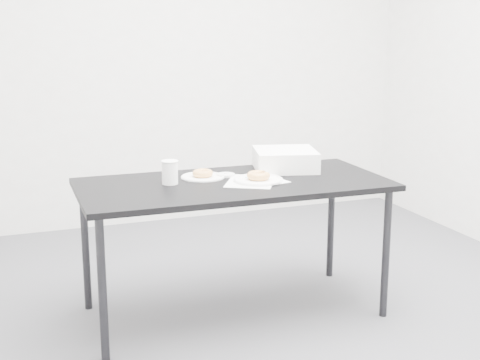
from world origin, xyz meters
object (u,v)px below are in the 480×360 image
object	(u,v)px
plate_near	(258,180)
scorecard	(251,182)
donut_near	(258,175)
donut_far	(203,173)
bakery_box	(285,159)
plate_far	(203,177)
pen	(256,176)
table	(234,192)
coffee_cup	(170,172)

from	to	relation	value
plate_near	scorecard	bearing A→B (deg)	176.71
donut_near	donut_far	distance (m)	0.31
donut_near	bakery_box	distance (m)	0.34
plate_far	bakery_box	world-z (taller)	bakery_box
pen	donut_far	world-z (taller)	donut_far
table	donut_near	bearing A→B (deg)	-14.98
donut_far	coffee_cup	bearing A→B (deg)	-158.17
table	bakery_box	world-z (taller)	bakery_box
donut_near	plate_far	xyz separation A→B (m)	(-0.25, 0.18, -0.03)
donut_far	coffee_cup	world-z (taller)	coffee_cup
coffee_cup	scorecard	bearing A→B (deg)	-13.73
plate_near	plate_far	bearing A→B (deg)	143.76
pen	plate_far	xyz separation A→B (m)	(-0.27, 0.10, -0.00)
pen	scorecard	bearing A→B (deg)	-141.01
plate_far	pen	bearing A→B (deg)	-20.57
scorecard	plate_far	distance (m)	0.27
pen	plate_far	bearing A→B (deg)	146.19
scorecard	coffee_cup	bearing A→B (deg)	-163.97
scorecard	plate_far	xyz separation A→B (m)	(-0.21, 0.18, 0.00)
bakery_box	plate_far	bearing A→B (deg)	-160.42
pen	coffee_cup	xyz separation A→B (m)	(-0.47, 0.02, 0.05)
bakery_box	donut_far	bearing A→B (deg)	-160.42
donut_far	scorecard	bearing A→B (deg)	-41.01
donut_near	plate_near	bearing A→B (deg)	-116.57
table	plate_far	size ratio (longest dim) A/B	6.93
plate_near	donut_near	world-z (taller)	donut_near
table	pen	world-z (taller)	pen
donut_far	donut_near	bearing A→B (deg)	-36.24
pen	coffee_cup	bearing A→B (deg)	164.28
pen	donut_far	size ratio (longest dim) A/B	1.29
pen	donut_near	bearing A→B (deg)	-116.73
pen	plate_far	distance (m)	0.29
plate_far	donut_far	bearing A→B (deg)	180.00
scorecard	table	bearing A→B (deg)	-171.91
coffee_cup	donut_near	bearing A→B (deg)	-12.79
coffee_cup	bakery_box	bearing A→B (deg)	10.02
table	pen	xyz separation A→B (m)	(0.15, 0.05, 0.06)
donut_near	donut_far	xyz separation A→B (m)	(-0.25, 0.18, -0.01)
plate_near	donut_far	distance (m)	0.31
pen	bakery_box	world-z (taller)	bakery_box
coffee_cup	plate_near	bearing A→B (deg)	-12.79
plate_near	bakery_box	xyz separation A→B (m)	(0.25, 0.23, 0.05)
pen	plate_near	bearing A→B (deg)	-116.73
scorecard	donut_near	bearing A→B (deg)	26.47
pen	plate_near	size ratio (longest dim) A/B	0.54
pen	donut_near	distance (m)	0.09
donut_far	bakery_box	bearing A→B (deg)	4.99
plate_far	donut_far	distance (m)	0.02
scorecard	bakery_box	bearing A→B (deg)	66.87
donut_near	coffee_cup	xyz separation A→B (m)	(-0.45, 0.10, 0.03)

